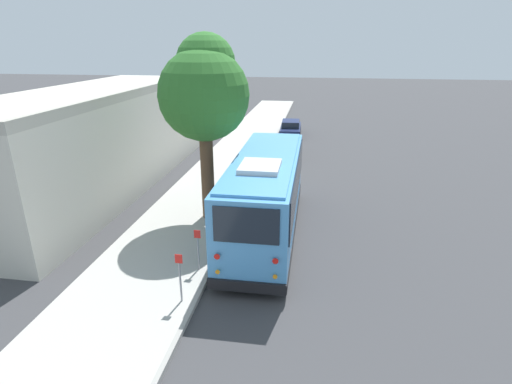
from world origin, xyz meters
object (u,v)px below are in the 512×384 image
Objects in this scene: sign_post_near at (180,277)px; fire_hydrant at (251,164)px; shuttle_bus at (266,192)px; sign_post_far at (198,249)px; parked_sedan_white at (286,147)px; street_tree at (204,90)px; parked_sedan_navy at (291,128)px.

sign_post_near is 13.08m from fire_hydrant.
shuttle_bus is 5.47m from sign_post_near.
shuttle_bus is 8.34m from fire_hydrant.
sign_post_far is at bearing 150.19° from shuttle_bus.
parked_sedan_white is 5.36× the size of fire_hydrant.
parked_sedan_white is 0.57× the size of street_tree.
parked_sedan_white is at bearing 178.88° from parked_sedan_navy.
fire_hydrant is (-4.35, 1.74, -0.05)m from parked_sedan_white.
sign_post_far is (-3.26, 1.84, -0.96)m from shuttle_bus.
fire_hydrant is at bearing 0.49° from sign_post_near.
street_tree is 9.45× the size of fire_hydrant.
fire_hydrant is (11.25, 0.11, -0.35)m from sign_post_far.
parked_sedan_navy is 5.53× the size of fire_hydrant.
parked_sedan_white is 6.52m from parked_sedan_navy.
street_tree is at bearing 170.25° from parked_sedan_navy.
parked_sedan_navy is at bearing -3.55° from sign_post_near.
street_tree is 7.83m from sign_post_near.
parked_sedan_white is at bearing -5.33° from sign_post_near.
street_tree is 4.88× the size of sign_post_near.
shuttle_bus is at bearing 178.73° from parked_sedan_navy.
street_tree is 6.51m from sign_post_far.
parked_sedan_navy is (18.87, 0.36, -1.28)m from shuttle_bus.
street_tree reaches higher than parked_sedan_navy.
sign_post_far is at bearing -179.43° from fire_hydrant.
parked_sedan_navy is at bearing -7.40° from street_tree.
sign_post_near is at bearing 174.10° from parked_sedan_navy.
parked_sedan_white is 17.51m from sign_post_near.
street_tree reaches higher than shuttle_bus.
parked_sedan_navy is 23.99m from sign_post_near.
fire_hydrant is at bearing 13.41° from shuttle_bus.
parked_sedan_navy is 0.59× the size of street_tree.
parked_sedan_white is 12.49m from street_tree.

